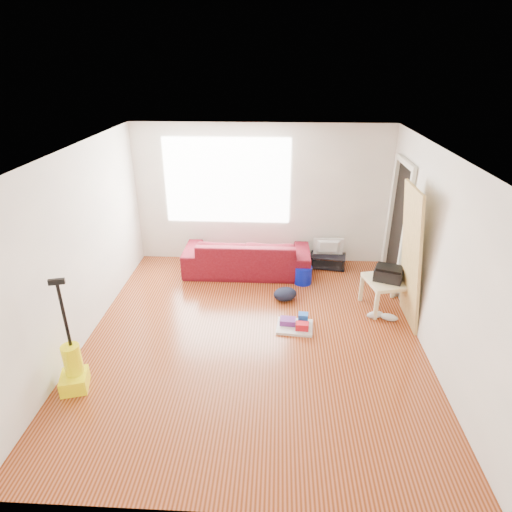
# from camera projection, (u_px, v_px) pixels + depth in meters

# --- Properties ---
(room) EXTENTS (4.51, 5.01, 2.51)m
(room) POSITION_uv_depth(u_px,v_px,m) (259.00, 249.00, 5.46)
(room) COLOR #5E2007
(room) RESTS_ON ground
(sofa) EXTENTS (2.19, 0.86, 0.64)m
(sofa) POSITION_uv_depth(u_px,v_px,m) (247.00, 272.00, 7.63)
(sofa) COLOR #4E040F
(sofa) RESTS_ON ground
(tv_stand) EXTENTS (0.67, 0.45, 0.23)m
(tv_stand) POSITION_uv_depth(u_px,v_px,m) (328.00, 261.00, 7.75)
(tv_stand) COLOR black
(tv_stand) RESTS_ON ground
(tv) EXTENTS (0.53, 0.07, 0.31)m
(tv) POSITION_uv_depth(u_px,v_px,m) (329.00, 247.00, 7.64)
(tv) COLOR black
(tv) RESTS_ON tv_stand
(side_table) EXTENTS (0.71, 0.71, 0.49)m
(side_table) POSITION_uv_depth(u_px,v_px,m) (387.00, 284.00, 6.37)
(side_table) COLOR #CBBD88
(side_table) RESTS_ON ground
(printer) EXTENTS (0.48, 0.43, 0.21)m
(printer) POSITION_uv_depth(u_px,v_px,m) (389.00, 273.00, 6.29)
(printer) COLOR black
(printer) RESTS_ON side_table
(bucket) EXTENTS (0.38, 0.38, 0.30)m
(bucket) POSITION_uv_depth(u_px,v_px,m) (302.00, 283.00, 7.26)
(bucket) COLOR #0614A7
(bucket) RESTS_ON ground
(toilet_paper) EXTENTS (0.13, 0.13, 0.12)m
(toilet_paper) POSITION_uv_depth(u_px,v_px,m) (304.00, 271.00, 7.20)
(toilet_paper) COLOR white
(toilet_paper) RESTS_ON bucket
(cleaning_tray) EXTENTS (0.53, 0.44, 0.18)m
(cleaning_tray) POSITION_uv_depth(u_px,v_px,m) (296.00, 324.00, 6.03)
(cleaning_tray) COLOR silver
(cleaning_tray) RESTS_ON ground
(backpack) EXTENTS (0.44, 0.40, 0.20)m
(backpack) POSITION_uv_depth(u_px,v_px,m) (285.00, 300.00, 6.75)
(backpack) COLOR black
(backpack) RESTS_ON ground
(sneakers) EXTENTS (0.47, 0.24, 0.10)m
(sneakers) POSITION_uv_depth(u_px,v_px,m) (382.00, 316.00, 6.23)
(sneakers) COLOR silver
(sneakers) RESTS_ON ground
(vacuum) EXTENTS (0.37, 0.40, 1.38)m
(vacuum) POSITION_uv_depth(u_px,v_px,m) (73.00, 368.00, 4.88)
(vacuum) COLOR #F7F006
(vacuum) RESTS_ON ground
(door_panel) EXTENTS (0.25, 0.80, 1.99)m
(door_panel) POSITION_uv_depth(u_px,v_px,m) (401.00, 319.00, 6.25)
(door_panel) COLOR olive
(door_panel) RESTS_ON ground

